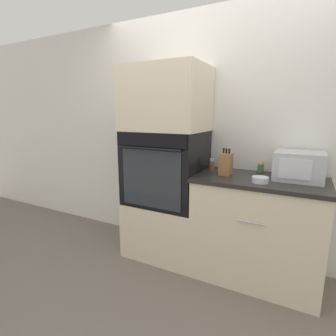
{
  "coord_description": "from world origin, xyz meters",
  "views": [
    {
      "loc": [
        0.85,
        -2.01,
        1.49
      ],
      "look_at": [
        -0.32,
        0.21,
        0.96
      ],
      "focal_mm": 28.0,
      "sensor_mm": 36.0,
      "label": 1
    }
  ],
  "objects_px": {
    "knife_block": "(226,164)",
    "condiment_jar_near": "(261,167)",
    "bowl": "(260,180)",
    "microwave": "(299,166)",
    "condiment_jar_mid": "(221,164)",
    "condiment_jar_far": "(212,165)",
    "wall_oven": "(166,167)"
  },
  "relations": [
    {
      "from": "microwave",
      "to": "bowl",
      "type": "relative_size",
      "value": 2.91
    },
    {
      "from": "bowl",
      "to": "condiment_jar_far",
      "type": "bearing_deg",
      "value": 152.88
    },
    {
      "from": "condiment_jar_mid",
      "to": "condiment_jar_far",
      "type": "distance_m",
      "value": 0.15
    },
    {
      "from": "microwave",
      "to": "condiment_jar_mid",
      "type": "height_order",
      "value": "microwave"
    },
    {
      "from": "microwave",
      "to": "condiment_jar_far",
      "type": "height_order",
      "value": "microwave"
    },
    {
      "from": "bowl",
      "to": "condiment_jar_far",
      "type": "relative_size",
      "value": 1.1
    },
    {
      "from": "condiment_jar_near",
      "to": "microwave",
      "type": "bearing_deg",
      "value": -20.82
    },
    {
      "from": "condiment_jar_far",
      "to": "knife_block",
      "type": "bearing_deg",
      "value": -33.73
    },
    {
      "from": "condiment_jar_near",
      "to": "knife_block",
      "type": "bearing_deg",
      "value": -138.2
    },
    {
      "from": "microwave",
      "to": "condiment_jar_mid",
      "type": "bearing_deg",
      "value": 169.37
    },
    {
      "from": "wall_oven",
      "to": "microwave",
      "type": "bearing_deg",
      "value": 5.27
    },
    {
      "from": "bowl",
      "to": "condiment_jar_near",
      "type": "relative_size",
      "value": 1.29
    },
    {
      "from": "knife_block",
      "to": "condiment_jar_near",
      "type": "distance_m",
      "value": 0.36
    },
    {
      "from": "bowl",
      "to": "microwave",
      "type": "bearing_deg",
      "value": 44.3
    },
    {
      "from": "wall_oven",
      "to": "condiment_jar_near",
      "type": "distance_m",
      "value": 0.92
    },
    {
      "from": "wall_oven",
      "to": "bowl",
      "type": "distance_m",
      "value": 0.95
    },
    {
      "from": "condiment_jar_mid",
      "to": "wall_oven",
      "type": "bearing_deg",
      "value": -154.28
    },
    {
      "from": "condiment_jar_near",
      "to": "condiment_jar_far",
      "type": "distance_m",
      "value": 0.45
    },
    {
      "from": "microwave",
      "to": "condiment_jar_far",
      "type": "distance_m",
      "value": 0.76
    },
    {
      "from": "knife_block",
      "to": "microwave",
      "type": "bearing_deg",
      "value": 11.31
    },
    {
      "from": "microwave",
      "to": "condiment_jar_near",
      "type": "distance_m",
      "value": 0.35
    },
    {
      "from": "condiment_jar_far",
      "to": "bowl",
      "type": "bearing_deg",
      "value": -27.12
    },
    {
      "from": "condiment_jar_near",
      "to": "condiment_jar_mid",
      "type": "bearing_deg",
      "value": 178.48
    },
    {
      "from": "condiment_jar_near",
      "to": "condiment_jar_mid",
      "type": "distance_m",
      "value": 0.38
    },
    {
      "from": "microwave",
      "to": "knife_block",
      "type": "distance_m",
      "value": 0.6
    },
    {
      "from": "wall_oven",
      "to": "knife_block",
      "type": "distance_m",
      "value": 0.63
    },
    {
      "from": "wall_oven",
      "to": "microwave",
      "type": "xyz_separation_m",
      "value": [
        1.21,
        0.11,
        0.11
      ]
    },
    {
      "from": "microwave",
      "to": "bowl",
      "type": "distance_m",
      "value": 0.38
    },
    {
      "from": "bowl",
      "to": "condiment_jar_far",
      "type": "xyz_separation_m",
      "value": [
        -0.49,
        0.25,
        0.03
      ]
    },
    {
      "from": "microwave",
      "to": "knife_block",
      "type": "bearing_deg",
      "value": -168.69
    },
    {
      "from": "microwave",
      "to": "knife_block",
      "type": "xyz_separation_m",
      "value": [
        -0.59,
        -0.12,
        -0.02
      ]
    },
    {
      "from": "microwave",
      "to": "condiment_jar_near",
      "type": "xyz_separation_m",
      "value": [
        -0.32,
        0.12,
        -0.07
      ]
    }
  ]
}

